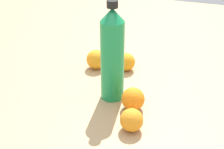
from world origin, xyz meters
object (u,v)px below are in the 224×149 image
water_bottle (112,55)px  orange_1 (133,99)px  orange_0 (132,120)px  orange_2 (96,59)px  orange_3 (126,62)px

water_bottle → orange_1: water_bottle is taller
orange_0 → orange_1: orange_1 is taller
water_bottle → orange_0: water_bottle is taller
orange_1 → water_bottle: bearing=64.3°
orange_1 → orange_2: bearing=45.4°
orange_0 → orange_1: bearing=15.3°
orange_0 → orange_1: size_ratio=0.92×
orange_2 → orange_3: 0.11m
water_bottle → orange_3: water_bottle is taller
water_bottle → orange_2: 0.23m
orange_3 → water_bottle: bearing=-174.8°
orange_2 → orange_3: orange_2 is taller
water_bottle → orange_1: size_ratio=4.48×
orange_3 → orange_1: bearing=-156.8°
orange_0 → orange_2: bearing=37.9°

